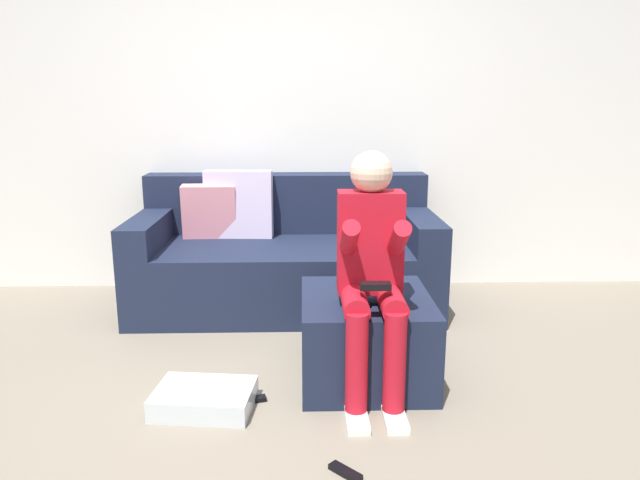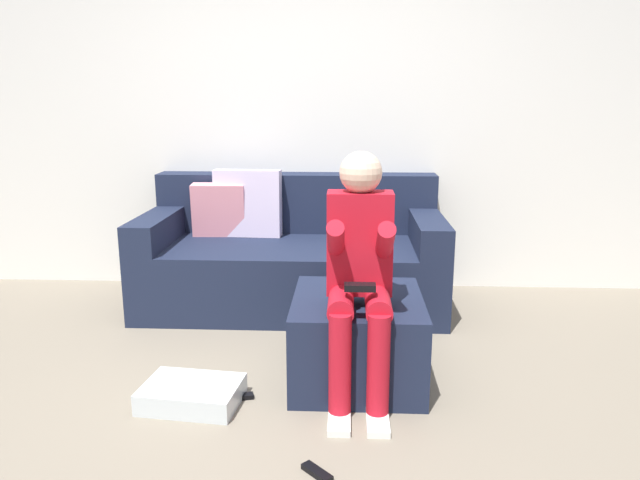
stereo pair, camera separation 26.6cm
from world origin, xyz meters
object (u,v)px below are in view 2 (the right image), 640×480
Objects in this scene: couch_sectional at (291,256)px; ottoman at (357,338)px; remote_near_ottoman at (317,472)px; storage_bin at (192,394)px; remote_by_storage_bin at (234,397)px; person_seated at (360,266)px.

ottoman is (0.45, -1.18, -0.12)m from couch_sectional.
ottoman is 0.88m from remote_near_ottoman.
storage_bin is at bearing -174.49° from remote_near_ottoman.
ottoman is 3.89× the size of remote_by_storage_bin.
ottoman reaches higher than remote_near_ottoman.
person_seated is (0.46, -1.36, 0.32)m from couch_sectional.
remote_by_storage_bin is (-0.14, -1.44, -0.32)m from couch_sectional.
storage_bin reaches higher than remote_near_ottoman.
couch_sectional is at bearing 108.49° from person_seated.
remote_near_ottoman and remote_by_storage_bin have the same top height.
couch_sectional reaches higher than remote_by_storage_bin.
ottoman reaches higher than remote_by_storage_bin.
couch_sectional is 4.54× the size of storage_bin.
storage_bin is (-0.79, -0.13, -0.60)m from person_seated.
storage_bin is 0.20m from remote_by_storage_bin.
storage_bin is 3.15× the size of remote_near_ottoman.
couch_sectional reaches higher than ottoman.
ottoman is 5.05× the size of remote_near_ottoman.
remote_near_ottoman is (-0.16, -0.65, -0.64)m from person_seated.
couch_sectional is at bearing 69.00° from remote_by_storage_bin.
couch_sectional is at bearing 77.53° from storage_bin.
remote_near_ottoman is at bearing -39.95° from storage_bin.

